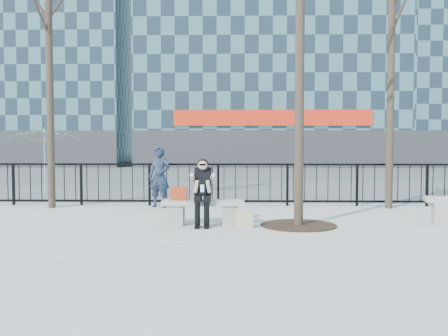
{
  "coord_description": "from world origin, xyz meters",
  "views": [
    {
      "loc": [
        0.65,
        -9.95,
        1.66
      ],
      "look_at": [
        0.4,
        0.8,
        1.1
      ],
      "focal_mm": 40.0,
      "sensor_mm": 36.0,
      "label": 1
    }
  ],
  "objects": [
    {
      "name": "tree_left",
      "position": [
        -4.0,
        2.5,
        4.86
      ],
      "size": [
        2.8,
        2.8,
        6.5
      ],
      "color": "black",
      "rests_on": "ground"
    },
    {
      "name": "tree_grate",
      "position": [
        1.9,
        -0.1,
        0.01
      ],
      "size": [
        1.5,
        1.5,
        0.02
      ],
      "primitive_type": "cylinder",
      "color": "black",
      "rests_on": "ground"
    },
    {
      "name": "street_surface",
      "position": [
        0.0,
        15.0,
        0.0
      ],
      "size": [
        60.0,
        23.0,
        0.01
      ],
      "primitive_type": "cube",
      "color": "#474747",
      "rests_on": "ground"
    },
    {
      "name": "ground",
      "position": [
        0.0,
        0.0,
        0.0
      ],
      "size": [
        120.0,
        120.0,
        0.0
      ],
      "primitive_type": "plane",
      "color": "#9D9E99",
      "rests_on": "ground"
    },
    {
      "name": "vendor_umbrella",
      "position": [
        -5.38,
        5.56,
        1.07
      ],
      "size": [
        2.82,
        2.85,
        2.13
      ],
      "primitive_type": "imported",
      "rotation": [
        0.0,
        0.0,
        -0.24
      ],
      "color": "yellow",
      "rests_on": "ground"
    },
    {
      "name": "handbag",
      "position": [
        -0.49,
        0.02,
        0.62
      ],
      "size": [
        0.33,
        0.16,
        0.27
      ],
      "primitive_type": "cube",
      "rotation": [
        0.0,
        0.0,
        -0.01
      ],
      "color": "#9D3113",
      "rests_on": "bench_main"
    },
    {
      "name": "bench_main",
      "position": [
        0.0,
        0.0,
        0.3
      ],
      "size": [
        1.65,
        0.46,
        0.49
      ],
      "color": "slate",
      "rests_on": "ground"
    },
    {
      "name": "seated_woman",
      "position": [
        0.0,
        -0.16,
        0.67
      ],
      "size": [
        0.5,
        0.64,
        1.34
      ],
      "color": "black",
      "rests_on": "ground"
    },
    {
      "name": "standing_man",
      "position": [
        -1.28,
        2.65,
        0.78
      ],
      "size": [
        0.65,
        0.51,
        1.57
      ],
      "primitive_type": "imported",
      "rotation": [
        0.0,
        0.0,
        -0.27
      ],
      "color": "black",
      "rests_on": "ground"
    },
    {
      "name": "building_left",
      "position": [
        -15.0,
        27.0,
        11.3
      ],
      "size": [
        16.2,
        10.2,
        22.6
      ],
      "color": "slate",
      "rests_on": "ground"
    },
    {
      "name": "railing",
      "position": [
        0.0,
        3.0,
        0.55
      ],
      "size": [
        14.0,
        0.06,
        1.1
      ],
      "color": "black",
      "rests_on": "ground"
    },
    {
      "name": "shopping_bag",
      "position": [
        0.81,
        -0.36,
        0.16
      ],
      "size": [
        0.35,
        0.14,
        0.33
      ],
      "primitive_type": "cube",
      "rotation": [
        0.0,
        0.0,
        0.05
      ],
      "color": "beige",
      "rests_on": "ground"
    }
  ]
}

